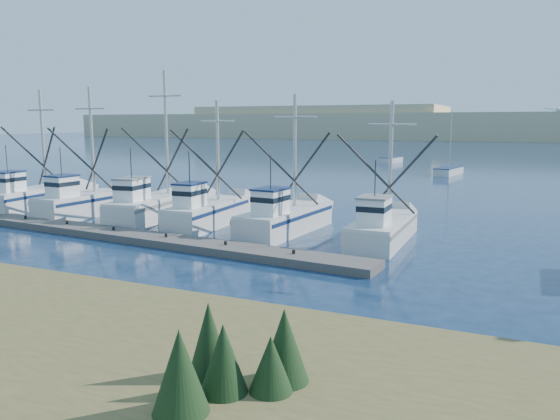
% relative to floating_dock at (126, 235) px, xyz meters
% --- Properties ---
extents(ground, '(500.00, 500.00, 0.00)m').
position_rel_floating_dock_xyz_m(ground, '(10.01, -6.35, -0.20)').
color(ground, '#0C2036').
rests_on(ground, ground).
extents(floating_dock, '(30.61, 4.51, 0.41)m').
position_rel_floating_dock_xyz_m(floating_dock, '(0.00, 0.00, 0.00)').
color(floating_dock, '#58534F').
rests_on(floating_dock, ground).
extents(dune_ridge, '(360.00, 60.00, 10.00)m').
position_rel_floating_dock_xyz_m(dune_ridge, '(10.01, 203.65, 4.80)').
color(dune_ridge, tan).
rests_on(dune_ridge, ground).
extents(trawler_fleet, '(30.20, 9.44, 10.28)m').
position_rel_floating_dock_xyz_m(trawler_fleet, '(-0.44, 5.14, 0.77)').
color(trawler_fleet, silver).
rests_on(trawler_fleet, ground).
extents(sailboat_near, '(2.98, 6.79, 8.10)m').
position_rel_floating_dock_xyz_m(sailboat_near, '(11.95, 48.06, 0.28)').
color(sailboat_near, silver).
rests_on(sailboat_near, ground).
extents(sailboat_far, '(2.85, 5.61, 8.10)m').
position_rel_floating_dock_xyz_m(sailboat_far, '(0.52, 65.54, 0.30)').
color(sailboat_far, silver).
rests_on(sailboat_far, ground).
extents(flying_gull, '(1.10, 0.20, 0.20)m').
position_rel_floating_dock_xyz_m(flying_gull, '(22.02, 1.00, 7.04)').
color(flying_gull, white).
rests_on(flying_gull, ground).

